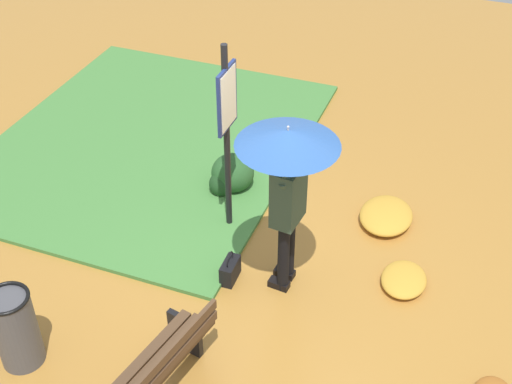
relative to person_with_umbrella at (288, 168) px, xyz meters
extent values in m
plane|color=#B27A33|center=(0.17, -0.11, -1.55)|extent=(18.00, 18.00, 0.00)
cube|color=#47843D|center=(-1.94, -2.62, -1.53)|extent=(4.80, 4.00, 0.05)
cylinder|color=black|center=(-0.17, -0.01, -1.12)|extent=(0.12, 0.12, 0.86)
cylinder|color=black|center=(0.01, -0.01, -1.12)|extent=(0.12, 0.12, 0.86)
cube|color=black|center=(-0.17, -0.05, -1.51)|extent=(0.13, 0.23, 0.08)
cube|color=black|center=(0.01, -0.05, -1.51)|extent=(0.13, 0.23, 0.08)
cube|color=#334738|center=(-0.08, -0.01, -0.37)|extent=(0.40, 0.27, 0.64)
sphere|color=#8C664C|center=(-0.08, -0.01, 0.09)|extent=(0.20, 0.20, 0.20)
ellipsoid|color=black|center=(-0.08, -0.01, 0.12)|extent=(0.20, 0.20, 0.15)
cylinder|color=#334738|center=(-0.29, -0.04, -0.16)|extent=(0.18, 0.13, 0.18)
cylinder|color=#334738|center=(-0.25, -0.05, -0.07)|extent=(0.24, 0.11, 0.33)
cube|color=black|center=(-0.17, -0.03, 0.07)|extent=(0.07, 0.02, 0.14)
cylinder|color=#334738|center=(0.08, -0.01, -0.13)|extent=(0.11, 0.10, 0.09)
cylinder|color=#334738|center=(0.07, 0.00, -0.04)|extent=(0.10, 0.09, 0.23)
cylinder|color=#A5A5AD|center=(0.06, 0.01, 0.27)|extent=(0.02, 0.02, 0.41)
cone|color=#264C8C|center=(0.06, 0.01, 0.37)|extent=(0.96, 0.96, 0.16)
sphere|color=#A5A5AD|center=(0.06, 0.01, 0.48)|extent=(0.02, 0.02, 0.02)
cylinder|color=black|center=(-0.73, -0.93, -0.40)|extent=(0.07, 0.07, 2.30)
cube|color=navy|center=(-0.73, -0.91, 0.15)|extent=(0.44, 0.04, 0.70)
cube|color=silver|center=(-0.73, -0.89, 0.15)|extent=(0.38, 0.01, 0.64)
cube|color=black|center=(0.08, -0.58, -1.43)|extent=(0.30, 0.15, 0.24)
torus|color=black|center=(0.08, -0.58, -1.27)|extent=(0.18, 0.02, 0.18)
cube|color=black|center=(1.11, -0.61, -1.33)|extent=(0.13, 0.36, 0.44)
cube|color=#513823|center=(1.75, -0.73, -1.09)|extent=(1.39, 0.36, 0.04)
cube|color=#513823|center=(1.75, -0.61, -1.09)|extent=(1.39, 0.36, 0.04)
cube|color=#513823|center=(1.75, -0.49, -1.09)|extent=(1.39, 0.36, 0.04)
cube|color=#513823|center=(1.75, -0.44, -0.99)|extent=(1.38, 0.31, 0.10)
cube|color=#513823|center=(1.75, -0.44, -0.85)|extent=(1.38, 0.31, 0.10)
cylinder|color=#4C4C51|center=(1.77, -1.99, -1.15)|extent=(0.40, 0.40, 0.80)
torus|color=black|center=(1.77, -1.99, -0.74)|extent=(0.42, 0.42, 0.04)
ellipsoid|color=#285628|center=(-1.41, -1.16, -1.31)|extent=(0.53, 0.53, 0.48)
ellipsoid|color=#1E421E|center=(-1.25, -1.24, -1.39)|extent=(0.32, 0.32, 0.32)
ellipsoid|color=gold|center=(-1.46, 0.77, -1.47)|extent=(0.77, 0.61, 0.17)
ellipsoid|color=gold|center=(-0.50, 1.17, -1.49)|extent=(0.59, 0.48, 0.13)
camera|label=1|loc=(4.93, 1.57, 3.68)|focal=48.34mm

